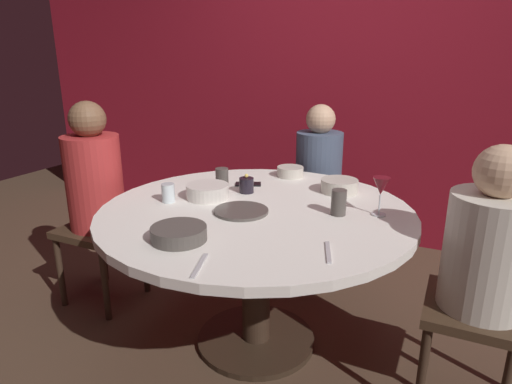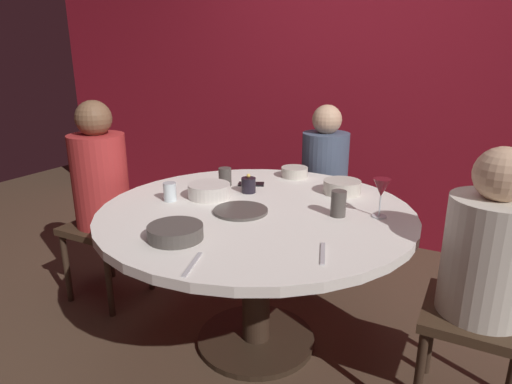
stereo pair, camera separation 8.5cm
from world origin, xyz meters
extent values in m
plane|color=#4C3828|center=(0.00, 0.00, 0.00)|extent=(8.00, 8.00, 0.00)
cube|color=maroon|center=(0.00, 1.65, 1.30)|extent=(6.00, 0.10, 2.60)
cylinder|color=white|center=(0.00, 0.00, 0.71)|extent=(1.47, 1.47, 0.04)
cylinder|color=#332319|center=(0.00, 0.00, 0.35)|extent=(0.14, 0.14, 0.69)
cylinder|color=#2D2116|center=(0.00, 0.00, 0.01)|extent=(0.60, 0.60, 0.03)
cube|color=#3F2D1E|center=(-1.01, 0.00, 0.45)|extent=(0.40, 0.40, 0.04)
cylinder|color=#B22D2D|center=(-1.01, 0.00, 0.73)|extent=(0.31, 0.31, 0.53)
sphere|color=brown|center=(-1.01, 0.00, 1.09)|extent=(0.20, 0.20, 0.20)
cylinder|color=#332319|center=(-1.18, -0.17, 0.21)|extent=(0.04, 0.04, 0.43)
cylinder|color=#332319|center=(-0.84, -0.17, 0.21)|extent=(0.04, 0.04, 0.43)
cylinder|color=#332319|center=(-1.18, 0.17, 0.21)|extent=(0.04, 0.04, 0.43)
cylinder|color=#332319|center=(-0.84, 0.17, 0.21)|extent=(0.04, 0.04, 0.43)
cube|color=#3F2D1E|center=(0.00, 0.96, 0.45)|extent=(0.40, 0.40, 0.04)
cylinder|color=#475670|center=(0.00, 0.96, 0.71)|extent=(0.30, 0.30, 0.47)
sphere|color=tan|center=(0.00, 0.96, 1.03)|extent=(0.19, 0.19, 0.19)
cylinder|color=#332319|center=(-0.17, 1.13, 0.21)|extent=(0.04, 0.04, 0.43)
cylinder|color=#332319|center=(-0.17, 0.79, 0.21)|extent=(0.04, 0.04, 0.43)
cylinder|color=#332319|center=(0.17, 1.13, 0.21)|extent=(0.04, 0.04, 0.43)
cylinder|color=#332319|center=(0.17, 0.79, 0.21)|extent=(0.04, 0.04, 0.43)
cube|color=#3F2D1E|center=(0.98, 0.00, 0.45)|extent=(0.40, 0.40, 0.04)
cylinder|color=beige|center=(0.98, 0.00, 0.70)|extent=(0.32, 0.32, 0.46)
sphere|color=tan|center=(0.98, 0.00, 1.02)|extent=(0.20, 0.20, 0.20)
cylinder|color=#332319|center=(0.81, 0.17, 0.21)|extent=(0.04, 0.04, 0.43)
cylinder|color=#332319|center=(0.81, -0.17, 0.21)|extent=(0.04, 0.04, 0.43)
cylinder|color=black|center=(-0.15, 0.20, 0.77)|extent=(0.08, 0.08, 0.08)
sphere|color=#F9D159|center=(-0.15, 0.20, 0.82)|extent=(0.02, 0.02, 0.02)
cylinder|color=silver|center=(0.54, 0.15, 0.74)|extent=(0.06, 0.06, 0.01)
cylinder|color=silver|center=(0.54, 0.15, 0.78)|extent=(0.01, 0.01, 0.09)
cone|color=maroon|center=(0.54, 0.15, 0.87)|extent=(0.08, 0.08, 0.08)
cylinder|color=#4C4742|center=(-0.04, -0.08, 0.74)|extent=(0.25, 0.25, 0.01)
cube|color=black|center=(-0.20, 0.33, 0.74)|extent=(0.16, 0.12, 0.01)
cylinder|color=beige|center=(-0.06, 0.59, 0.76)|extent=(0.15, 0.15, 0.06)
cylinder|color=silver|center=(-0.28, 0.04, 0.77)|extent=(0.21, 0.21, 0.07)
cylinder|color=beige|center=(0.28, 0.42, 0.77)|extent=(0.19, 0.19, 0.07)
cylinder|color=#4C4742|center=(-0.11, -0.46, 0.76)|extent=(0.22, 0.22, 0.06)
cylinder|color=#4C4742|center=(-0.32, 0.25, 0.78)|extent=(0.07, 0.07, 0.10)
cylinder|color=silver|center=(-0.43, -0.10, 0.78)|extent=(0.06, 0.06, 0.09)
cylinder|color=#4C4742|center=(0.37, 0.08, 0.79)|extent=(0.07, 0.07, 0.12)
cube|color=#B7B7BC|center=(0.45, -0.32, 0.74)|extent=(0.07, 0.18, 0.01)
cube|color=#B7B7BC|center=(0.08, -0.62, 0.74)|extent=(0.07, 0.18, 0.01)
camera|label=1|loc=(0.84, -1.76, 1.43)|focal=30.98mm
camera|label=2|loc=(0.91, -1.72, 1.43)|focal=30.98mm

